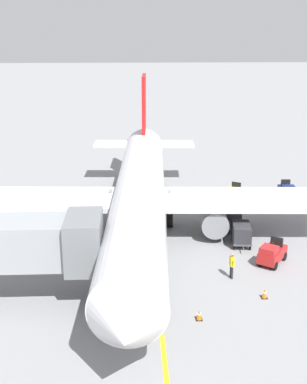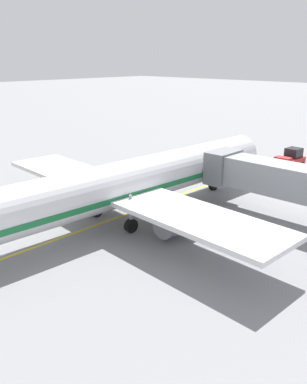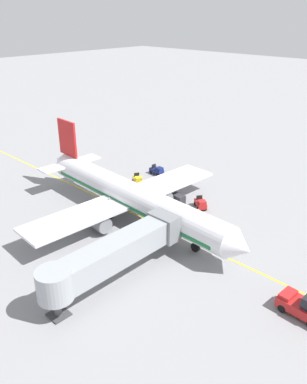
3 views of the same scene
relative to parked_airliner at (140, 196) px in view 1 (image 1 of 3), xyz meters
The scene contains 12 objects.
ground_plane 3.31m from the parked_airliner, 169.05° to the left, with size 400.00×400.00×0.00m, color gray.
gate_lead_in_line 3.31m from the parked_airliner, 169.05° to the left, with size 0.24×80.00×0.01m, color gold.
parked_airliner is the anchor object (origin of this frame).
baggage_tug_lead 11.62m from the parked_airliner, 138.70° to the right, with size 2.34×2.76×1.62m.
baggage_tug_trailing 10.40m from the parked_airliner, 149.36° to the left, with size 2.44×2.73×1.62m.
baggage_tug_spare 16.04m from the parked_airliner, 149.46° to the right, with size 1.40×2.56×1.62m.
baggage_cart_front 7.89m from the parked_airliner, 164.19° to the left, with size 1.50×2.95×1.58m.
baggage_cart_second_in_train 7.64m from the parked_airliner, behind, with size 1.50×2.95×1.58m.
ground_crew_wing_walker 12.07m from the parked_airliner, 157.81° to the right, with size 0.36×0.71×1.69m.
ground_crew_loader 9.33m from the parked_airliner, 128.36° to the left, with size 0.29×0.73×1.69m.
safety_cone_nose_left 12.29m from the parked_airliner, 126.33° to the left, with size 0.36×0.36×0.59m.
safety_cone_nose_right 12.47m from the parked_airliner, 104.22° to the left, with size 0.36×0.36×0.59m.
Camera 1 is at (1.39, 35.23, 14.99)m, focal length 47.28 mm.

